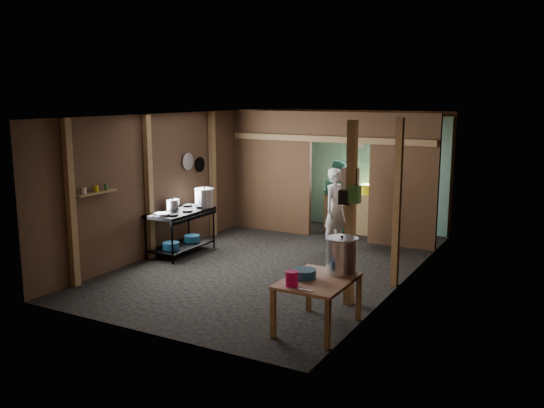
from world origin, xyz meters
The scene contains 42 objects.
floor centered at (0.00, 0.00, 0.00)m, with size 4.50×7.00×0.00m, color black.
ceiling centered at (0.00, 0.00, 2.60)m, with size 4.50×7.00×0.00m, color black.
wall_back centered at (0.00, 3.50, 1.30)m, with size 4.50×0.00×2.60m, color #463220.
wall_front centered at (0.00, -3.50, 1.30)m, with size 4.50×0.00×2.60m, color #463220.
wall_left centered at (-2.25, 0.00, 1.30)m, with size 0.00×7.00×2.60m, color #463220.
wall_right centered at (2.25, 0.00, 1.30)m, with size 0.00×7.00×2.60m, color #463220.
partition_left centered at (-1.32, 2.20, 1.30)m, with size 1.85×0.10×2.60m, color brown.
partition_right centered at (1.57, 2.20, 1.30)m, with size 1.35×0.10×2.60m, color brown.
partition_header centered at (0.25, 2.20, 2.30)m, with size 1.30×0.10×0.60m, color brown.
turquoise_panel centered at (0.00, 3.44, 1.25)m, with size 4.40×0.06×2.50m, color #74BCBB.
back_counter centered at (0.30, 2.95, 0.42)m, with size 1.20×0.50×0.85m, color #A28557.
wall_clock centered at (0.25, 3.40, 1.90)m, with size 0.20×0.20×0.03m, color silver.
post_left_a centered at (-2.18, -2.60, 1.30)m, with size 0.10×0.12×2.60m, color #A28557.
post_left_b centered at (-2.18, -0.80, 1.30)m, with size 0.10×0.12×2.60m, color #A28557.
post_left_c centered at (-2.18, 1.20, 1.30)m, with size 0.10×0.12×2.60m, color #A28557.
post_right centered at (2.18, -0.20, 1.30)m, with size 0.10×0.12×2.60m, color #A28557.
post_free centered at (1.85, -1.30, 1.30)m, with size 0.12×0.12×2.60m, color #A28557.
cross_beam centered at (0.00, 2.15, 2.05)m, with size 4.40×0.12×0.12m, color #A28557.
pan_lid_big centered at (-2.21, 0.40, 1.65)m, with size 0.34×0.34×0.03m, color gray.
pan_lid_small centered at (-2.21, 0.80, 1.55)m, with size 0.30×0.30×0.03m, color black.
wall_shelf centered at (-2.15, -2.10, 1.40)m, with size 0.14×0.80×0.03m, color #A28557.
jar_white centered at (-2.15, -2.35, 1.47)m, with size 0.07×0.07×0.10m, color silver.
jar_yellow centered at (-2.15, -2.10, 1.47)m, with size 0.08×0.08×0.10m, color #B9A809.
jar_green centered at (-2.15, -1.88, 1.47)m, with size 0.06×0.06×0.10m, color #2F6B2C.
bag_white centered at (1.80, -1.22, 1.78)m, with size 0.22×0.15×0.32m, color silver.
bag_green centered at (1.92, -1.36, 1.60)m, with size 0.16×0.12×0.24m, color #2F6B2C.
bag_black centered at (1.78, -1.38, 1.55)m, with size 0.14×0.10×0.20m, color black.
gas_range centered at (-1.88, -0.31, 0.41)m, with size 0.72×1.39×0.82m, color black, non-canonical shape.
prep_table centered at (1.83, -2.33, 0.33)m, with size 0.80×1.11×0.65m, color tan, non-canonical shape.
stove_pot_large centered at (-1.71, 0.23, 0.99)m, with size 0.37×0.37×0.37m, color silver, non-canonical shape.
stove_pot_med centered at (-2.05, -0.31, 0.91)m, with size 0.25×0.25×0.22m, color silver, non-canonical shape.
frying_pan centered at (-1.88, -0.80, 0.84)m, with size 0.27×0.49×0.06m, color gray, non-canonical shape.
blue_tub_front centered at (-1.88, -0.61, 0.22)m, with size 0.30×0.30×0.13m, color navy.
blue_tub_back centered at (-1.88, 0.03, 0.22)m, with size 0.30×0.30×0.12m, color navy.
stock_pot centered at (1.98, -1.93, 0.88)m, with size 0.42×0.42×0.49m, color silver, non-canonical shape.
wash_basin centered at (1.66, -2.37, 0.71)m, with size 0.30×0.30×0.11m, color navy.
pink_bucket centered at (1.66, -2.73, 0.75)m, with size 0.15×0.15×0.19m, color #CB0859.
knife centered at (1.82, -2.80, 0.66)m, with size 0.30×0.04×0.01m, color silver.
yellow_tub centered at (0.64, 2.95, 0.96)m, with size 0.38×0.38×0.21m, color #B9A809.
red_cup centered at (-0.06, 2.95, 0.91)m, with size 0.11×0.11×0.13m, color #A02002.
cook centered at (0.53, 1.38, 0.79)m, with size 0.57×0.38×1.57m, color beige.
worker_back centered at (-0.04, 2.81, 0.77)m, with size 0.75×0.59×1.55m, color #266C5A.
Camera 1 is at (4.72, -8.80, 2.94)m, focal length 38.66 mm.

